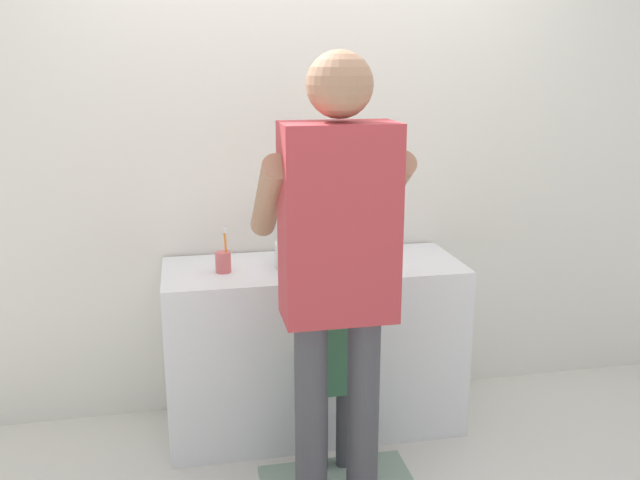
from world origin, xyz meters
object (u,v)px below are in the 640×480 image
object	(u,v)px
soap_bottle	(381,247)
adult_parent	(337,252)
toothbrush_cup	(223,261)
child_toddler	(332,365)

from	to	relation	value
soap_bottle	adult_parent	bearing A→B (deg)	-118.86
toothbrush_cup	soap_bottle	xyz separation A→B (m)	(0.74, 0.03, 0.02)
soap_bottle	child_toddler	distance (m)	0.65
toothbrush_cup	adult_parent	distance (m)	0.76
toothbrush_cup	soap_bottle	distance (m)	0.74
adult_parent	child_toddler	bearing A→B (deg)	81.31
soap_bottle	adult_parent	xyz separation A→B (m)	(-0.36, -0.66, 0.18)
child_toddler	toothbrush_cup	bearing A→B (deg)	138.53
soap_bottle	child_toddler	size ratio (longest dim) A/B	0.20
toothbrush_cup	soap_bottle	world-z (taller)	toothbrush_cup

